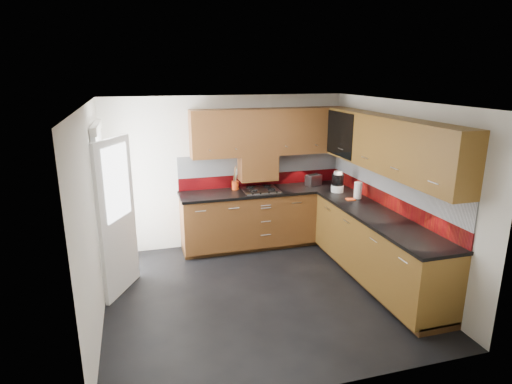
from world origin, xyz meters
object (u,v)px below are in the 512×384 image
object	(u,v)px
gas_hob	(261,190)
food_processor	(338,183)
utensil_pot	(235,184)
toaster	(313,180)

from	to	relation	value
gas_hob	food_processor	distance (m)	1.20
utensil_pot	food_processor	xyz separation A→B (m)	(1.50, -0.57, 0.06)
gas_hob	utensil_pot	xyz separation A→B (m)	(-0.37, 0.18, 0.08)
toaster	food_processor	size ratio (longest dim) A/B	0.88
gas_hob	food_processor	xyz separation A→B (m)	(1.13, -0.39, 0.13)
gas_hob	food_processor	size ratio (longest dim) A/B	1.72
gas_hob	utensil_pot	bearing A→B (deg)	153.68
gas_hob	utensil_pot	world-z (taller)	utensil_pot
utensil_pot	food_processor	world-z (taller)	utensil_pot
gas_hob	toaster	bearing A→B (deg)	5.71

